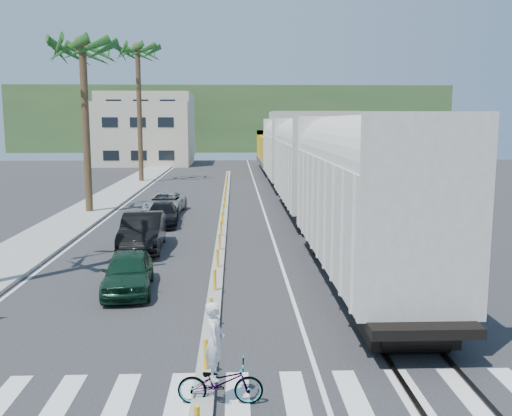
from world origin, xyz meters
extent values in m
plane|color=#28282B|center=(0.00, 0.00, 0.00)|extent=(140.00, 140.00, 0.00)
cube|color=gray|center=(-8.50, 25.00, 0.07)|extent=(3.00, 90.00, 0.15)
cube|color=black|center=(4.28, 28.00, 0.03)|extent=(0.12, 100.00, 0.06)
cube|color=black|center=(5.72, 28.00, 0.03)|extent=(0.12, 100.00, 0.06)
cube|color=gray|center=(0.00, 20.00, 0.07)|extent=(0.45, 60.00, 0.15)
cylinder|color=yellow|center=(0.00, -1.00, 0.50)|extent=(0.10, 0.10, 0.70)
cylinder|color=yellow|center=(0.00, 2.00, 0.50)|extent=(0.10, 0.10, 0.70)
cylinder|color=yellow|center=(0.00, 5.00, 0.50)|extent=(0.10, 0.10, 0.70)
cylinder|color=yellow|center=(0.00, 8.00, 0.50)|extent=(0.10, 0.10, 0.70)
cylinder|color=yellow|center=(0.00, 11.00, 0.50)|extent=(0.10, 0.10, 0.70)
cylinder|color=yellow|center=(0.00, 14.00, 0.50)|extent=(0.10, 0.10, 0.70)
cylinder|color=yellow|center=(0.00, 17.00, 0.50)|extent=(0.10, 0.10, 0.70)
cylinder|color=yellow|center=(0.00, 20.00, 0.50)|extent=(0.10, 0.10, 0.70)
cylinder|color=yellow|center=(0.00, 23.00, 0.50)|extent=(0.10, 0.10, 0.70)
cylinder|color=yellow|center=(0.00, 26.00, 0.50)|extent=(0.10, 0.10, 0.70)
cylinder|color=yellow|center=(0.00, 29.00, 0.50)|extent=(0.10, 0.10, 0.70)
cylinder|color=yellow|center=(0.00, 32.00, 0.50)|extent=(0.10, 0.10, 0.70)
cylinder|color=yellow|center=(0.00, 35.00, 0.50)|extent=(0.10, 0.10, 0.70)
cylinder|color=yellow|center=(0.00, 38.00, 0.50)|extent=(0.10, 0.10, 0.70)
cylinder|color=yellow|center=(0.00, 41.00, 0.50)|extent=(0.10, 0.10, 0.70)
cube|color=silver|center=(0.00, -2.00, 0.01)|extent=(14.00, 2.20, 0.01)
cube|color=silver|center=(-6.80, 25.00, 0.00)|extent=(0.12, 90.00, 0.01)
cube|color=silver|center=(2.50, 25.00, 0.00)|extent=(0.12, 90.00, 0.01)
cube|color=#B7B4A8|center=(5.00, 5.89, 2.70)|extent=(3.00, 12.88, 3.40)
cylinder|color=#B7B4A8|center=(5.00, 5.89, 4.40)|extent=(2.90, 12.58, 2.90)
cube|color=black|center=(5.00, 5.89, 0.50)|extent=(2.60, 12.88, 1.00)
cube|color=#B7B4A8|center=(5.00, 20.89, 2.70)|extent=(3.00, 12.88, 3.40)
cylinder|color=#B7B4A8|center=(5.00, 20.89, 4.40)|extent=(2.90, 12.58, 2.90)
cube|color=black|center=(5.00, 20.89, 0.50)|extent=(2.60, 12.88, 1.00)
cube|color=#B7B4A8|center=(5.00, 35.89, 2.70)|extent=(3.00, 12.88, 3.40)
cylinder|color=#B7B4A8|center=(5.00, 35.89, 4.40)|extent=(2.90, 12.58, 2.90)
cube|color=black|center=(5.00, 35.89, 0.50)|extent=(2.60, 12.88, 1.00)
cube|color=#4C4C4F|center=(5.00, 51.89, 1.05)|extent=(3.00, 17.00, 0.50)
cube|color=#C58F13|center=(5.00, 50.89, 2.60)|extent=(2.70, 12.24, 2.60)
cube|color=#C58F13|center=(5.00, 57.67, 2.90)|extent=(3.00, 3.74, 3.20)
cube|color=black|center=(5.00, 51.89, 0.45)|extent=(2.60, 13.60, 0.90)
cylinder|color=brown|center=(-8.30, 22.00, 5.00)|extent=(0.44, 0.44, 10.00)
sphere|color=#164818|center=(-8.30, 22.00, 10.15)|extent=(3.20, 3.20, 3.20)
cylinder|color=brown|center=(-8.00, 40.00, 6.00)|extent=(0.44, 0.44, 12.00)
sphere|color=#164818|center=(-8.00, 40.00, 12.15)|extent=(3.20, 3.20, 3.20)
cube|color=beige|center=(-11.00, 62.00, 4.00)|extent=(12.00, 10.00, 8.00)
cube|color=beige|center=(-13.00, 78.00, 5.00)|extent=(14.00, 12.00, 10.00)
cube|color=beige|center=(12.00, 70.00, 3.50)|extent=(12.00, 10.00, 7.00)
cube|color=#385628|center=(0.00, 100.00, 6.00)|extent=(80.00, 20.00, 12.00)
imported|color=black|center=(-2.90, 5.51, 0.67)|extent=(2.38, 4.26, 1.34)
imported|color=black|center=(-3.40, 11.74, 0.81)|extent=(2.16, 5.07, 1.62)
imported|color=black|center=(-3.30, 17.76, 0.61)|extent=(2.21, 4.41, 1.22)
imported|color=#B0B3B6|center=(-3.64, 21.87, 0.63)|extent=(2.80, 4.88, 1.27)
imported|color=#9EA0A5|center=(0.36, -2.30, 0.45)|extent=(0.71, 1.76, 0.90)
imported|color=white|center=(0.26, -2.30, 1.34)|extent=(0.60, 0.41, 1.57)
camera|label=1|loc=(0.67, -13.08, 5.64)|focal=40.00mm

